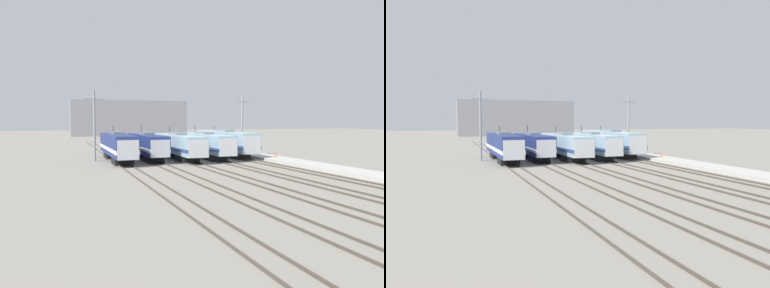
% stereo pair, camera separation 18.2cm
% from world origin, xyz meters
% --- Properties ---
extents(ground_plane, '(400.00, 400.00, 0.00)m').
position_xyz_m(ground_plane, '(0.00, 0.00, 0.00)').
color(ground_plane, gray).
extents(rail_pair_far_left, '(1.50, 120.00, 0.15)m').
position_xyz_m(rail_pair_far_left, '(-8.88, 0.00, 0.07)').
color(rail_pair_far_left, '#4C4238').
rests_on(rail_pair_far_left, ground_plane).
extents(rail_pair_center_left, '(1.51, 120.00, 0.15)m').
position_xyz_m(rail_pair_center_left, '(-4.44, 0.00, 0.07)').
color(rail_pair_center_left, '#4C4238').
rests_on(rail_pair_center_left, ground_plane).
extents(rail_pair_center, '(1.51, 120.00, 0.15)m').
position_xyz_m(rail_pair_center, '(0.00, 0.00, 0.07)').
color(rail_pair_center, '#4C4238').
rests_on(rail_pair_center, ground_plane).
extents(rail_pair_center_right, '(1.51, 120.00, 0.15)m').
position_xyz_m(rail_pair_center_right, '(4.44, 0.00, 0.07)').
color(rail_pair_center_right, '#4C4238').
rests_on(rail_pair_center_right, ground_plane).
extents(rail_pair_far_right, '(1.50, 120.00, 0.15)m').
position_xyz_m(rail_pair_far_right, '(8.88, 0.00, 0.07)').
color(rail_pair_far_right, '#4C4238').
rests_on(rail_pair_far_right, ground_plane).
extents(locomotive_far_left, '(2.87, 17.72, 4.92)m').
position_xyz_m(locomotive_far_left, '(-8.88, 7.13, 2.12)').
color(locomotive_far_left, black).
rests_on(locomotive_far_left, ground_plane).
extents(locomotive_center_left, '(2.79, 16.22, 4.95)m').
position_xyz_m(locomotive_center_left, '(-4.44, 8.13, 2.05)').
color(locomotive_center_left, black).
rests_on(locomotive_center_left, ground_plane).
extents(locomotive_center, '(2.97, 18.31, 4.75)m').
position_xyz_m(locomotive_center, '(0.00, 7.23, 2.02)').
color(locomotive_center, '#232326').
rests_on(locomotive_center, ground_plane).
extents(locomotive_center_right, '(2.80, 17.81, 4.94)m').
position_xyz_m(locomotive_center_right, '(4.44, 7.65, 2.04)').
color(locomotive_center_right, '#232326').
rests_on(locomotive_center_right, ground_plane).
extents(locomotive_far_right, '(2.97, 18.91, 4.83)m').
position_xyz_m(locomotive_far_right, '(8.88, 9.86, 2.19)').
color(locomotive_far_right, '#232326').
rests_on(locomotive_far_right, ground_plane).
extents(catenary_tower_left, '(2.54, 0.32, 9.84)m').
position_xyz_m(catenary_tower_left, '(-11.88, 8.44, 5.15)').
color(catenary_tower_left, gray).
rests_on(catenary_tower_left, ground_plane).
extents(catenary_tower_right, '(2.54, 0.32, 9.84)m').
position_xyz_m(catenary_tower_right, '(11.16, 8.44, 5.15)').
color(catenary_tower_right, gray).
rests_on(catenary_tower_right, ground_plane).
extents(platform, '(4.00, 120.00, 0.34)m').
position_xyz_m(platform, '(12.94, 0.00, 0.17)').
color(platform, '#B7B5AD').
rests_on(platform, ground_plane).
extents(traffic_cone, '(0.35, 0.35, 0.68)m').
position_xyz_m(traffic_cone, '(13.26, 1.88, 0.68)').
color(traffic_cone, orange).
rests_on(traffic_cone, platform).
extents(depot_building, '(44.49, 11.30, 13.64)m').
position_xyz_m(depot_building, '(9.79, 102.18, 6.82)').
color(depot_building, gray).
rests_on(depot_building, ground_plane).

